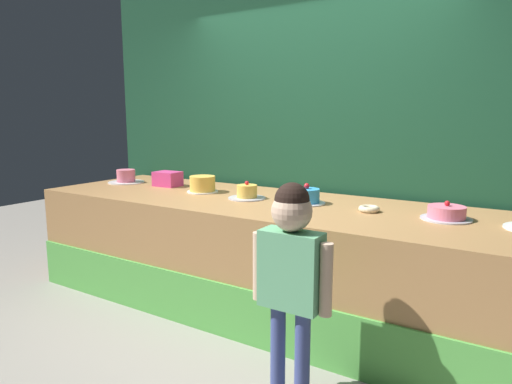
# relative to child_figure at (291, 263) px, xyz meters

# --- Properties ---
(ground_plane) EXTENTS (12.00, 12.00, 0.00)m
(ground_plane) POSITION_rel_child_figure_xyz_m (-0.68, 0.38, -0.78)
(ground_plane) COLOR gray
(stage_platform) EXTENTS (4.13, 1.23, 0.87)m
(stage_platform) POSITION_rel_child_figure_xyz_m (-0.68, 0.98, -0.34)
(stage_platform) COLOR #B27F4C
(stage_platform) RESTS_ON ground_plane
(curtain_backdrop) EXTENTS (4.71, 0.08, 2.84)m
(curtain_backdrop) POSITION_rel_child_figure_xyz_m (-0.68, 1.69, 0.64)
(curtain_backdrop) COLOR #19472D
(curtain_backdrop) RESTS_ON ground_plane
(child_figure) EXTENTS (0.46, 0.21, 1.20)m
(child_figure) POSITION_rel_child_figure_xyz_m (0.00, 0.00, 0.00)
(child_figure) COLOR #3F4C8C
(child_figure) RESTS_ON ground_plane
(pink_box) EXTENTS (0.24, 0.19, 0.14)m
(pink_box) POSITION_rel_child_figure_xyz_m (-1.94, 1.14, 0.16)
(pink_box) COLOR #E43F89
(pink_box) RESTS_ON stage_platform
(donut) EXTENTS (0.15, 0.15, 0.04)m
(donut) POSITION_rel_child_figure_xyz_m (0.07, 1.03, 0.12)
(donut) COLOR beige
(donut) RESTS_ON stage_platform
(cake_far_left) EXTENTS (0.35, 0.35, 0.13)m
(cake_far_left) POSITION_rel_child_figure_xyz_m (-2.44, 1.08, 0.15)
(cake_far_left) COLOR white
(cake_far_left) RESTS_ON stage_platform
(cake_left) EXTENTS (0.28, 0.28, 0.14)m
(cake_left) POSITION_rel_child_figure_xyz_m (-1.44, 1.05, 0.16)
(cake_left) COLOR white
(cake_left) RESTS_ON stage_platform
(cake_center_left) EXTENTS (0.30, 0.30, 0.14)m
(cake_center_left) POSITION_rel_child_figure_xyz_m (-0.93, 0.99, 0.14)
(cake_center_left) COLOR silver
(cake_center_left) RESTS_ON stage_platform
(cake_center_right) EXTENTS (0.29, 0.29, 0.16)m
(cake_center_right) POSITION_rel_child_figure_xyz_m (-0.43, 1.06, 0.15)
(cake_center_right) COLOR silver
(cake_center_right) RESTS_ON stage_platform
(cake_right) EXTENTS (0.32, 0.32, 0.12)m
(cake_right) POSITION_rel_child_figure_xyz_m (0.57, 1.06, 0.14)
(cake_right) COLOR silver
(cake_right) RESTS_ON stage_platform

